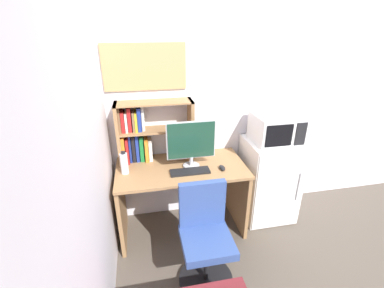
# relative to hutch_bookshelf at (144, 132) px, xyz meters

# --- Properties ---
(wall_back) EXTENTS (6.40, 0.04, 2.60)m
(wall_back) POSITION_rel_hutch_bookshelf_xyz_m (1.66, 0.12, 0.23)
(wall_back) COLOR silver
(wall_back) RESTS_ON ground_plane
(wall_left) EXTENTS (0.04, 4.40, 2.60)m
(wall_left) POSITION_rel_hutch_bookshelf_xyz_m (-0.36, -1.50, 0.23)
(wall_left) COLOR silver
(wall_left) RESTS_ON ground_plane
(desk) EXTENTS (1.26, 0.65, 0.77)m
(desk) POSITION_rel_hutch_bookshelf_xyz_m (0.34, -0.23, -0.54)
(desk) COLOR #997047
(desk) RESTS_ON ground_plane
(hutch_bookshelf) EXTENTS (0.74, 0.23, 0.61)m
(hutch_bookshelf) POSITION_rel_hutch_bookshelf_xyz_m (0.00, 0.00, 0.00)
(hutch_bookshelf) COLOR #997047
(hutch_bookshelf) RESTS_ON desk
(monitor) EXTENTS (0.47, 0.16, 0.47)m
(monitor) POSITION_rel_hutch_bookshelf_xyz_m (0.43, -0.24, -0.04)
(monitor) COLOR #B7B7BC
(monitor) RESTS_ON desk
(keyboard) EXTENTS (0.37, 0.12, 0.02)m
(keyboard) POSITION_rel_hutch_bookshelf_xyz_m (0.40, -0.35, -0.29)
(keyboard) COLOR black
(keyboard) RESTS_ON desk
(computer_mouse) EXTENTS (0.05, 0.11, 0.03)m
(computer_mouse) POSITION_rel_hutch_bookshelf_xyz_m (0.71, -0.35, -0.29)
(computer_mouse) COLOR black
(computer_mouse) RESTS_ON desk
(water_bottle) EXTENTS (0.07, 0.07, 0.22)m
(water_bottle) POSITION_rel_hutch_bookshelf_xyz_m (-0.20, -0.24, -0.20)
(water_bottle) COLOR silver
(water_bottle) RESTS_ON desk
(mini_fridge) EXTENTS (0.56, 0.53, 0.93)m
(mini_fridge) POSITION_rel_hutch_bookshelf_xyz_m (1.33, -0.17, -0.60)
(mini_fridge) COLOR white
(mini_fridge) RESTS_ON ground_plane
(microwave) EXTENTS (0.45, 0.39, 0.29)m
(microwave) POSITION_rel_hutch_bookshelf_xyz_m (1.33, -0.16, 0.01)
(microwave) COLOR silver
(microwave) RESTS_ON mini_fridge
(desk_chair) EXTENTS (0.47, 0.47, 0.89)m
(desk_chair) POSITION_rel_hutch_bookshelf_xyz_m (0.43, -0.86, -0.67)
(desk_chair) COLOR black
(desk_chair) RESTS_ON ground_plane
(wall_corkboard) EXTENTS (0.77, 0.02, 0.43)m
(wall_corkboard) POSITION_rel_hutch_bookshelf_xyz_m (0.06, 0.09, 0.61)
(wall_corkboard) COLOR tan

